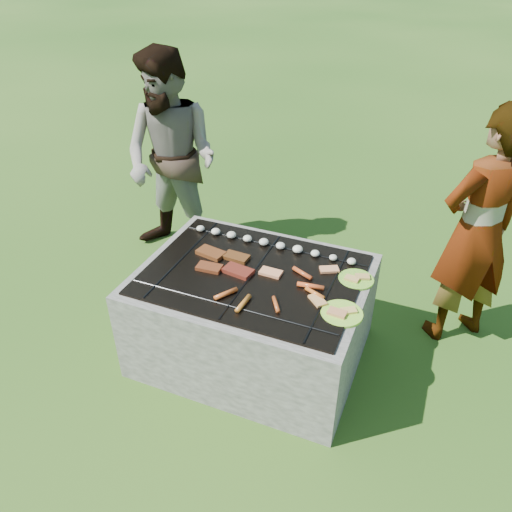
{
  "coord_description": "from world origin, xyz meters",
  "views": [
    {
      "loc": [
        0.91,
        -2.15,
        2.26
      ],
      "look_at": [
        0.0,
        0.05,
        0.7
      ],
      "focal_mm": 35.0,
      "sensor_mm": 36.0,
      "label": 1
    }
  ],
  "objects": [
    {
      "name": "bystander",
      "position": [
        -1.03,
        0.87,
        0.81
      ],
      "size": [
        0.84,
        0.69,
        1.61
      ],
      "primitive_type": "imported",
      "rotation": [
        0.0,
        0.0,
        -0.11
      ],
      "color": "gray",
      "rests_on": "ground"
    },
    {
      "name": "plate_far",
      "position": [
        0.56,
        0.18,
        0.61
      ],
      "size": [
        0.24,
        0.24,
        0.03
      ],
      "color": "#C3F33A",
      "rests_on": "fire_pit"
    },
    {
      "name": "mushrooms",
      "position": [
        -0.02,
        0.31,
        0.63
      ],
      "size": [
        1.05,
        0.06,
        0.04
      ],
      "color": "beige",
      "rests_on": "fire_pit"
    },
    {
      "name": "bread_on_grate",
      "position": [
        0.27,
        0.05,
        0.62
      ],
      "size": [
        0.44,
        0.41,
        0.02
      ],
      "color": "#E7B876",
      "rests_on": "fire_pit"
    },
    {
      "name": "sausages",
      "position": [
        0.2,
        -0.12,
        0.62
      ],
      "size": [
        0.55,
        0.49,
        0.03
      ],
      "color": "red",
      "rests_on": "fire_pit"
    },
    {
      "name": "plate_near",
      "position": [
        0.56,
        -0.15,
        0.61
      ],
      "size": [
        0.23,
        0.23,
        0.03
      ],
      "color": "#C6FD3C",
      "rests_on": "fire_pit"
    },
    {
      "name": "lawn",
      "position": [
        0.0,
        0.0,
        0.0
      ],
      "size": [
        60.0,
        60.0,
        0.0
      ],
      "primitive_type": "plane",
      "color": "#214C13",
      "rests_on": "ground"
    },
    {
      "name": "fire_pit",
      "position": [
        0.0,
        0.0,
        0.28
      ],
      "size": [
        1.3,
        1.0,
        0.62
      ],
      "color": "#A0998E",
      "rests_on": "ground"
    },
    {
      "name": "cook",
      "position": [
        1.15,
        0.7,
        0.77
      ],
      "size": [
        0.67,
        0.65,
        1.54
      ],
      "primitive_type": "imported",
      "rotation": [
        0.0,
        0.0,
        3.85
      ],
      "color": "gray",
      "rests_on": "ground"
    },
    {
      "name": "pork_slabs",
      "position": [
        -0.2,
        0.03,
        0.62
      ],
      "size": [
        0.41,
        0.25,
        0.02
      ],
      "color": "#98481B",
      "rests_on": "fire_pit"
    }
  ]
}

